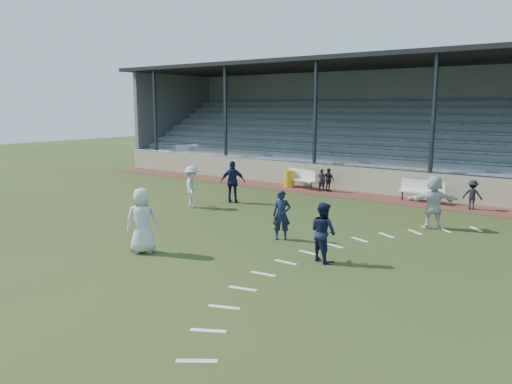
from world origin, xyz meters
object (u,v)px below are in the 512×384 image
at_px(player_white_lead, 142,221).
at_px(player_navy_lead, 282,215).
at_px(bench_left, 301,177).
at_px(bench_right, 422,189).
at_px(trash_bin, 289,179).
at_px(football, 133,248).

xyz_separation_m(player_white_lead, player_navy_lead, (2.43, 3.57, -0.16)).
bearing_deg(bench_left, bench_right, 14.93).
bearing_deg(bench_left, player_white_lead, -63.89).
distance_m(trash_bin, player_navy_lead, 10.33).
bearing_deg(bench_left, trash_bin, -155.47).
distance_m(football, player_white_lead, 0.92).
relative_size(bench_left, player_navy_lead, 1.28).
height_order(football, player_white_lead, player_white_lead).
bearing_deg(bench_right, player_navy_lead, -94.97).
distance_m(trash_bin, football, 12.75).
bearing_deg(player_white_lead, bench_right, -150.99).
height_order(bench_left, bench_right, same).
distance_m(bench_left, player_navy_lead, 10.09).
relative_size(bench_left, player_white_lead, 1.07).
distance_m(player_white_lead, player_navy_lead, 4.32).
height_order(trash_bin, player_navy_lead, player_navy_lead).
relative_size(football, player_navy_lead, 0.13).
bearing_deg(player_navy_lead, bench_right, 46.52).
bearing_deg(trash_bin, bench_left, 8.83).
height_order(bench_right, player_white_lead, player_white_lead).
distance_m(football, player_navy_lead, 4.65).
xyz_separation_m(bench_left, football, (1.96, -12.58, -0.48)).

